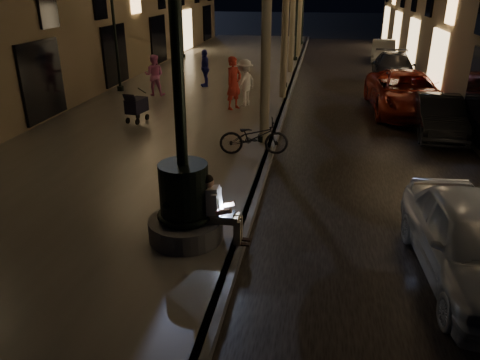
% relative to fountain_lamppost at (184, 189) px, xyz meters
% --- Properties ---
extents(ground, '(120.00, 120.00, 0.00)m').
position_rel_fountain_lamppost_xyz_m(ground, '(1.00, 13.00, -1.21)').
color(ground, black).
rests_on(ground, ground).
extents(cobble_lane, '(6.00, 45.00, 0.02)m').
position_rel_fountain_lamppost_xyz_m(cobble_lane, '(4.00, 13.00, -1.20)').
color(cobble_lane, black).
rests_on(cobble_lane, ground).
extents(promenade, '(8.00, 45.00, 0.20)m').
position_rel_fountain_lamppost_xyz_m(promenade, '(-3.00, 13.00, -1.11)').
color(promenade, slate).
rests_on(promenade, ground).
extents(curb_strip, '(0.25, 45.00, 0.20)m').
position_rel_fountain_lamppost_xyz_m(curb_strip, '(1.00, 13.00, -1.11)').
color(curb_strip, '#59595B').
rests_on(curb_strip, ground).
extents(fountain_lamppost, '(1.40, 1.40, 5.21)m').
position_rel_fountain_lamppost_xyz_m(fountain_lamppost, '(0.00, 0.00, 0.00)').
color(fountain_lamppost, '#59595B').
rests_on(fountain_lamppost, promenade).
extents(seated_man_laptop, '(0.95, 0.32, 1.32)m').
position_rel_fountain_lamppost_xyz_m(seated_man_laptop, '(0.61, 0.00, -0.31)').
color(seated_man_laptop, tan).
rests_on(seated_man_laptop, promenade).
extents(lamp_curb_a, '(0.36, 0.36, 4.81)m').
position_rel_fountain_lamppost_xyz_m(lamp_curb_a, '(0.70, 6.00, 2.02)').
color(lamp_curb_a, black).
rests_on(lamp_curb_a, promenade).
extents(lamp_curb_b, '(0.36, 0.36, 4.81)m').
position_rel_fountain_lamppost_xyz_m(lamp_curb_b, '(0.70, 14.00, 2.02)').
color(lamp_curb_b, black).
rests_on(lamp_curb_b, promenade).
extents(lamp_curb_c, '(0.36, 0.36, 4.81)m').
position_rel_fountain_lamppost_xyz_m(lamp_curb_c, '(0.70, 22.00, 2.02)').
color(lamp_curb_c, black).
rests_on(lamp_curb_c, promenade).
extents(lamp_curb_d, '(0.36, 0.36, 4.81)m').
position_rel_fountain_lamppost_xyz_m(lamp_curb_d, '(0.70, 30.00, 2.02)').
color(lamp_curb_d, black).
rests_on(lamp_curb_d, promenade).
extents(lamp_left_b, '(0.36, 0.36, 4.81)m').
position_rel_fountain_lamppost_xyz_m(lamp_left_b, '(-6.40, 12.00, 2.02)').
color(lamp_left_b, black).
rests_on(lamp_left_b, promenade).
extents(lamp_left_c, '(0.36, 0.36, 4.81)m').
position_rel_fountain_lamppost_xyz_m(lamp_left_c, '(-6.40, 22.00, 2.02)').
color(lamp_left_c, black).
rests_on(lamp_left_c, promenade).
extents(stroller, '(0.61, 1.14, 1.15)m').
position_rel_fountain_lamppost_xyz_m(stroller, '(-3.83, 7.38, -0.44)').
color(stroller, black).
rests_on(stroller, promenade).
extents(car_front, '(1.96, 4.28, 1.42)m').
position_rel_fountain_lamppost_xyz_m(car_front, '(5.00, -0.20, -0.50)').
color(car_front, '#B2B6BB').
rests_on(car_front, ground).
extents(car_second, '(1.60, 3.96, 1.28)m').
position_rel_fountain_lamppost_xyz_m(car_second, '(6.20, 8.23, -0.57)').
color(car_second, black).
rests_on(car_second, ground).
extents(car_third, '(2.77, 5.60, 1.53)m').
position_rel_fountain_lamppost_xyz_m(car_third, '(5.57, 11.00, -0.45)').
color(car_third, maroon).
rests_on(car_third, ground).
extents(car_rear, '(2.20, 4.88, 1.39)m').
position_rel_fountain_lamppost_xyz_m(car_rear, '(5.88, 17.08, -0.52)').
color(car_rear, '#313136').
rests_on(car_rear, ground).
extents(car_fifth, '(1.76, 4.08, 1.31)m').
position_rel_fountain_lamppost_xyz_m(car_fifth, '(6.10, 23.82, -0.56)').
color(car_fifth, gray).
rests_on(car_fifth, ground).
extents(pedestrian_red, '(0.78, 0.85, 1.95)m').
position_rel_fountain_lamppost_xyz_m(pedestrian_red, '(-0.86, 9.72, -0.03)').
color(pedestrian_red, red).
rests_on(pedestrian_red, promenade).
extents(pedestrian_pink, '(0.87, 0.71, 1.69)m').
position_rel_fountain_lamppost_xyz_m(pedestrian_pink, '(-4.58, 11.44, -0.17)').
color(pedestrian_pink, pink).
rests_on(pedestrian_pink, promenade).
extents(pedestrian_white, '(1.12, 1.32, 1.77)m').
position_rel_fountain_lamppost_xyz_m(pedestrian_white, '(-0.54, 10.28, -0.12)').
color(pedestrian_white, white).
rests_on(pedestrian_white, promenade).
extents(pedestrian_blue, '(0.79, 1.05, 1.66)m').
position_rel_fountain_lamppost_xyz_m(pedestrian_blue, '(-2.91, 13.56, -0.18)').
color(pedestrian_blue, navy).
rests_on(pedestrian_blue, promenade).
extents(bicycle, '(2.00, 0.99, 1.01)m').
position_rel_fountain_lamppost_xyz_m(bicycle, '(0.60, 4.84, -0.51)').
color(bicycle, black).
rests_on(bicycle, promenade).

